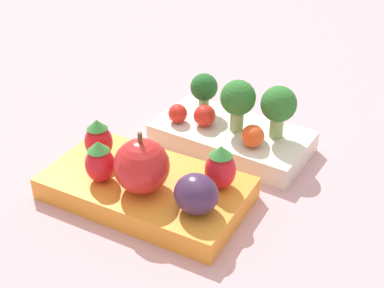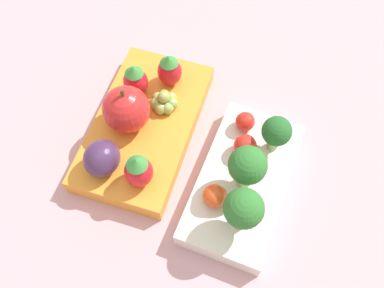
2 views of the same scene
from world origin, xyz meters
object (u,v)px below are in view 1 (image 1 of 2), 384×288
Objects in this scene: cherry_tomato_0 at (178,114)px; apple at (145,167)px; grape_cluster at (131,157)px; bento_box_savoury at (232,138)px; plum at (196,194)px; broccoli_floret_0 at (238,99)px; strawberry_1 at (100,162)px; cherry_tomato_2 at (253,136)px; broccoli_floret_2 at (279,106)px; bento_box_fruit at (146,188)px; strawberry_0 at (98,140)px; strawberry_2 at (220,168)px; broccoli_floret_1 at (204,89)px; cherry_tomato_1 at (205,116)px.

apple is (0.06, -0.13, 0.02)m from cherry_tomato_0.
grape_cluster is (0.01, -0.10, -0.00)m from cherry_tomato_0.
bento_box_savoury is 0.16m from plum.
grape_cluster is at bearing -113.97° from broccoli_floret_0.
strawberry_1 is at bearing -171.66° from plum.
cherry_tomato_2 is (0.04, -0.02, 0.03)m from bento_box_savoury.
strawberry_1 is at bearing -120.63° from broccoli_floret_2.
apple is at bearing -66.55° from cherry_tomato_0.
grape_cluster is (-0.03, 0.01, 0.02)m from bento_box_fruit.
strawberry_0 is (-0.08, 0.02, -0.01)m from apple.
apple is at bearing -109.00° from broccoli_floret_2.
strawberry_2 is at bearing 12.31° from strawberry_0.
broccoli_floret_2 is at bearing 16.46° from broccoli_floret_0.
cherry_tomato_0 reaches higher than bento_box_savoury.
strawberry_0 is 0.04m from grape_cluster.
apple is at bearing -177.10° from plum.
cherry_tomato_2 reaches higher than bento_box_fruit.
broccoli_floret_0 is at bearing 107.16° from plum.
grape_cluster is at bearing 147.48° from apple.
cherry_tomato_2 is at bearing 97.37° from strawberry_2.
broccoli_floret_2 is (0.07, 0.15, 0.05)m from bento_box_fruit.
broccoli_floret_1 reaches higher than cherry_tomato_2.
strawberry_0 is at bearing 177.43° from bento_box_fruit.
plum is at bearing 2.90° from apple.
apple is at bearing -94.55° from broccoli_floret_0.
bento_box_fruit is 0.18m from broccoli_floret_2.
grape_cluster reaches higher than cherry_tomato_0.
strawberry_2 is 0.10m from grape_cluster.
cherry_tomato_2 is 0.14m from apple.
bento_box_savoury is at bearing 81.59° from bento_box_fruit.
bento_box_savoury is at bearing -16.14° from broccoli_floret_1.
broccoli_floret_0 and broccoli_floret_2 have the same top height.
strawberry_0 is (-0.09, -0.14, 0.03)m from bento_box_savoury.
cherry_tomato_2 is at bearing 2.36° from cherry_tomato_0.
plum is at bearing -6.17° from strawberry_0.
strawberry_2 is (0.11, -0.08, 0.01)m from cherry_tomato_0.
cherry_tomato_1 is at bearing 95.07° from bento_box_fruit.
broccoli_floret_0 is 0.12m from strawberry_2.
bento_box_fruit is at bearing -2.57° from strawberry_0.
bento_box_savoury is at bearing 87.33° from apple.
strawberry_1 is (0.01, -0.14, 0.01)m from cherry_tomato_0.
broccoli_floret_2 is at bearing 59.37° from strawberry_1.
cherry_tomato_2 is (0.07, -0.01, -0.00)m from cherry_tomato_1.
strawberry_1 is 1.07× the size of plum.
strawberry_0 is (-0.07, 0.00, 0.03)m from bento_box_fruit.
broccoli_floret_1 is 0.82× the size of broccoli_floret_2.
broccoli_floret_1 is 0.04m from cherry_tomato_1.
apple is 1.90× the size of grape_cluster.
strawberry_2 is (-0.00, -0.12, -0.02)m from broccoli_floret_2.
cherry_tomato_1 is (0.02, -0.03, -0.02)m from broccoli_floret_1.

